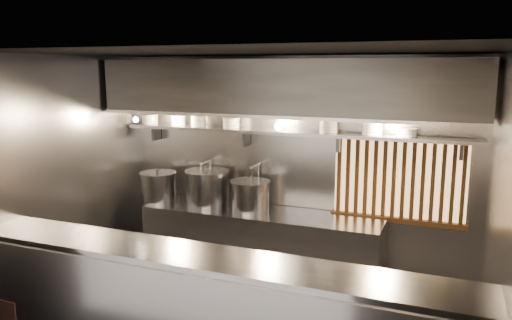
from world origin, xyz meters
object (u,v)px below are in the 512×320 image
Objects in this scene: heat_lamp at (135,115)px; stock_pot_right at (250,196)px; pendant_bulb at (278,126)px; stock_pot_left at (159,186)px; stock_pot_mid at (208,187)px.

heat_lamp is 1.78m from stock_pot_right.
pendant_bulb is 0.28× the size of stock_pot_left.
stock_pot_mid is 0.62m from stock_pot_right.
pendant_bulb is 1.87m from stock_pot_left.
stock_pot_left reaches higher than stock_pot_right.
stock_pot_left is (0.15, 0.25, -0.97)m from heat_lamp.
heat_lamp is at bearing -169.00° from pendant_bulb.
stock_pot_mid is at bearing 21.29° from heat_lamp.
heat_lamp is 0.45× the size of stock_pot_mid.
heat_lamp is 1.01m from stock_pot_left.
stock_pot_left is 1.30× the size of stock_pot_right.
stock_pot_right is (1.46, 0.29, -0.98)m from heat_lamp.
stock_pot_mid is at bearing 176.19° from stock_pot_right.
heat_lamp is 0.53× the size of stock_pot_left.
stock_pot_left is (-1.65, -0.10, -0.87)m from pendant_bulb.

